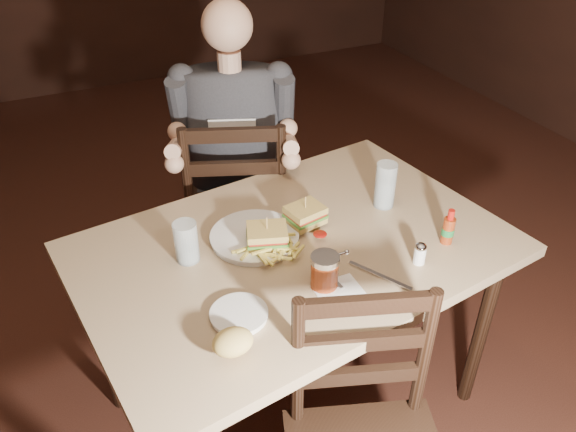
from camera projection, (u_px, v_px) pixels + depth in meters
name	position (u px, v px, depth m)	size (l,w,h in m)	color
room_shell	(197.00, 39.00, 1.49)	(7.00, 7.00, 7.00)	black
main_table	(295.00, 262.00, 1.82)	(1.44, 1.07, 0.77)	tan
chair_far	(238.00, 207.00, 2.48)	(0.45, 0.49, 0.97)	black
diner	(232.00, 117.00, 2.19)	(0.50, 0.40, 0.87)	#313137
dinner_plate	(255.00, 238.00, 1.80)	(0.28, 0.28, 0.02)	white
sandwich_left	(267.00, 230.00, 1.73)	(0.12, 0.10, 0.10)	#DFBD5E
sandwich_right	(305.00, 210.00, 1.83)	(0.12, 0.10, 0.10)	#DFBD5E
fries_pile	(270.00, 249.00, 1.71)	(0.23, 0.16, 0.04)	#EDDA5E
ketchup_dollop	(320.00, 234.00, 1.79)	(0.05, 0.05, 0.01)	maroon
glass_left	(186.00, 242.00, 1.69)	(0.07, 0.07, 0.13)	silver
glass_right	(385.00, 185.00, 1.93)	(0.07, 0.07, 0.16)	silver
hot_sauce	(449.00, 226.00, 1.76)	(0.04, 0.04, 0.12)	maroon
salt_shaker	(420.00, 254.00, 1.69)	(0.04, 0.04, 0.07)	white
syrup_dispenser	(324.00, 271.00, 1.59)	(0.08, 0.08, 0.11)	maroon
napkin	(340.00, 292.00, 1.60)	(0.13, 0.12, 0.00)	white
knife	(380.00, 275.00, 1.65)	(0.01, 0.21, 0.00)	silver
fork	(327.00, 273.00, 1.66)	(0.01, 0.15, 0.00)	silver
side_plate	(239.00, 315.00, 1.52)	(0.15, 0.15, 0.01)	white
bread_roll	(233.00, 342.00, 1.39)	(0.11, 0.09, 0.06)	#D6B45A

